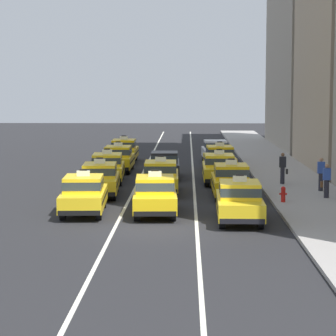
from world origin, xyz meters
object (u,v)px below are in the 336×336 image
at_px(taxi_right_third, 219,168).
at_px(pedestrian_by_storefront, 283,168).
at_px(taxi_center_second, 161,176).
at_px(taxi_right_nearest, 239,200).
at_px(taxi_left_fifth, 124,150).
at_px(taxi_right_second, 231,180).
at_px(taxi_left_second, 100,179).
at_px(taxi_right_fourth, 220,158).
at_px(pedestrian_mid_block, 326,181).
at_px(fire_hydrant, 283,193).
at_px(taxi_left_third, 107,167).
at_px(sedan_center_third, 165,164).
at_px(taxi_center_nearest, 155,194).
at_px(taxi_left_nearest, 84,194).
at_px(pedestrian_near_crosswalk, 321,174).
at_px(sedan_right_fifth, 215,150).
at_px(taxi_left_fourth, 118,158).

bearing_deg(taxi_right_third, pedestrian_by_storefront, -20.40).
relative_size(taxi_center_second, taxi_right_nearest, 1.00).
height_order(taxi_left_fifth, taxi_right_second, same).
relative_size(taxi_left_second, taxi_right_fourth, 1.00).
distance_m(taxi_left_second, pedestrian_mid_block, 11.13).
distance_m(taxi_left_fifth, taxi_center_second, 15.53).
bearing_deg(pedestrian_by_storefront, fire_hydrant, -97.09).
xyz_separation_m(taxi_center_second, taxi_right_third, (3.18, 3.97, 0.00)).
relative_size(taxi_left_third, fire_hydrant, 6.36).
xyz_separation_m(taxi_left_fifth, sedan_center_third, (3.20, -8.93, -0.03)).
bearing_deg(taxi_center_nearest, taxi_right_fourth, 77.79).
relative_size(taxi_left_nearest, taxi_center_nearest, 1.00).
distance_m(taxi_left_nearest, taxi_left_third, 10.36).
bearing_deg(pedestrian_mid_block, taxi_right_nearest, -129.19).
bearing_deg(taxi_left_nearest, taxi_center_second, 63.44).
bearing_deg(pedestrian_near_crosswalk, taxi_right_third, 142.23).
xyz_separation_m(taxi_right_third, pedestrian_by_storefront, (3.43, -1.28, 0.13)).
relative_size(taxi_left_third, taxi_right_third, 1.02).
bearing_deg(sedan_right_fifth, taxi_right_second, -89.55).
distance_m(pedestrian_by_storefront, fire_hydrant, 6.40).
height_order(taxi_right_third, fire_hydrant, taxi_right_third).
distance_m(sedan_center_third, sedan_right_fifth, 9.99).
height_order(taxi_left_second, pedestrian_by_storefront, taxi_left_second).
bearing_deg(pedestrian_mid_block, taxi_right_fourth, 111.09).
bearing_deg(taxi_left_nearest, taxi_right_third, 58.33).
height_order(taxi_right_third, pedestrian_by_storefront, taxi_right_third).
relative_size(taxi_left_fifth, pedestrian_mid_block, 2.79).
distance_m(sedan_center_third, pedestrian_near_crosswalk, 10.29).
distance_m(taxi_left_third, taxi_left_fifth, 11.03).
bearing_deg(pedestrian_near_crosswalk, taxi_left_third, 160.25).
relative_size(taxi_left_second, taxi_right_third, 1.02).
distance_m(taxi_left_third, pedestrian_mid_block, 12.96).
xyz_separation_m(taxi_left_third, sedan_center_third, (3.20, 2.10, -0.03)).
relative_size(taxi_right_third, fire_hydrant, 6.25).
distance_m(taxi_right_nearest, pedestrian_near_crosswalk, 9.22).
height_order(taxi_center_nearest, sedan_center_third, taxi_center_nearest).
xyz_separation_m(taxi_right_nearest, taxi_right_second, (0.04, 6.47, 0.00)).
height_order(taxi_left_second, taxi_right_third, same).
height_order(taxi_right_third, sedan_right_fifth, taxi_right_third).
height_order(pedestrian_near_crosswalk, pedestrian_mid_block, pedestrian_near_crosswalk).
xyz_separation_m(taxi_right_third, pedestrian_near_crosswalk, (5.05, -3.91, 0.14)).
bearing_deg(taxi_left_fifth, taxi_right_third, -60.44).
bearing_deg(sedan_right_fifth, taxi_left_nearest, -106.56).
relative_size(taxi_center_second, sedan_center_third, 1.06).
bearing_deg(sedan_right_fifth, taxi_center_nearest, -98.84).
bearing_deg(taxi_left_fourth, taxi_left_second, -89.67).
distance_m(taxi_right_nearest, pedestrian_by_storefront, 11.00).
relative_size(taxi_right_nearest, fire_hydrant, 6.29).
height_order(taxi_center_second, pedestrian_by_storefront, taxi_center_second).
relative_size(taxi_center_nearest, taxi_right_third, 1.02).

